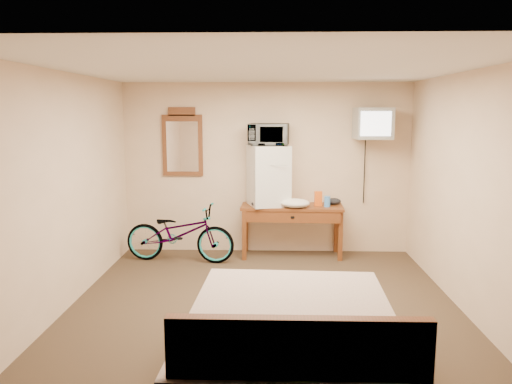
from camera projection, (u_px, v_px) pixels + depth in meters
room at (264, 194)px, 5.09m from camera, size 4.60×4.64×2.50m
desk at (292, 213)px, 7.15m from camera, size 1.47×0.61×0.75m
mini_fridge at (268, 175)px, 7.12m from camera, size 0.65×0.64×0.86m
microwave at (269, 134)px, 7.02m from camera, size 0.59×0.43×0.31m
snack_bag at (318, 198)px, 7.12m from camera, size 0.11×0.07×0.21m
blue_cup at (327, 201)px, 7.04m from camera, size 0.09×0.09×0.15m
cloth_cream at (295, 203)px, 6.98m from camera, size 0.41×0.31×0.13m
cloth_dark_a at (260, 204)px, 7.03m from camera, size 0.26×0.19×0.10m
cloth_dark_b at (334, 201)px, 7.23m from camera, size 0.21×0.17×0.09m
crt_television at (373, 123)px, 6.93m from camera, size 0.51×0.60×0.43m
wall_mirror at (183, 143)px, 7.31m from camera, size 0.59×0.04×1.00m
bicycle at (180, 233)px, 6.95m from camera, size 1.60×0.71×0.81m
bed at (292, 345)px, 3.88m from camera, size 1.70×2.20×0.90m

